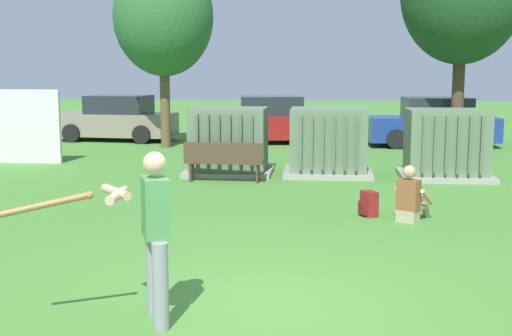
% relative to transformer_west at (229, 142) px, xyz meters
% --- Properties ---
extents(ground_plane, '(96.00, 96.00, 0.00)m').
position_rel_transformer_west_xyz_m(ground_plane, '(1.62, -9.09, -0.79)').
color(ground_plane, '#478433').
extents(transformer_west, '(2.10, 1.70, 1.62)m').
position_rel_transformer_west_xyz_m(transformer_west, '(0.00, 0.00, 0.00)').
color(transformer_west, '#9E9B93').
rests_on(transformer_west, ground).
extents(transformer_mid_west, '(2.10, 1.70, 1.62)m').
position_rel_transformer_west_xyz_m(transformer_mid_west, '(2.40, 0.11, 0.00)').
color(transformer_mid_west, '#9E9B93').
rests_on(transformer_mid_west, ground).
extents(transformer_mid_east, '(2.10, 1.70, 1.62)m').
position_rel_transformer_west_xyz_m(transformer_mid_east, '(5.14, -0.09, 0.00)').
color(transformer_mid_east, '#9E9B93').
rests_on(transformer_mid_east, ground).
extents(park_bench, '(1.81, 0.46, 0.92)m').
position_rel_transformer_west_xyz_m(park_bench, '(0.05, -1.17, -0.25)').
color(park_bench, '#4C3828').
rests_on(park_bench, ground).
extents(batter, '(1.57, 0.88, 1.74)m').
position_rel_transformer_west_xyz_m(batter, '(0.55, -9.55, 0.19)').
color(batter, gray).
rests_on(batter, ground).
extents(seated_spectator, '(0.68, 0.78, 0.96)m').
position_rel_transformer_west_xyz_m(seated_spectator, '(3.75, -4.69, -0.41)').
color(seated_spectator, tan).
rests_on(seated_spectator, ground).
extents(backpack, '(0.35, 0.37, 0.44)m').
position_rel_transformer_west_xyz_m(backpack, '(3.07, -4.40, -0.57)').
color(backpack, maroon).
rests_on(backpack, ground).
extents(tree_left, '(3.20, 3.20, 6.11)m').
position_rel_transformer_west_xyz_m(tree_left, '(-2.85, 5.40, 3.40)').
color(tree_left, brown).
rests_on(tree_left, ground).
extents(parked_car_leftmost, '(4.35, 2.23, 1.62)m').
position_rel_transformer_west_xyz_m(parked_car_leftmost, '(-5.08, 7.27, -0.04)').
color(parked_car_leftmost, gray).
rests_on(parked_car_leftmost, ground).
extents(parked_car_left_of_center, '(4.39, 2.35, 1.62)m').
position_rel_transformer_west_xyz_m(parked_car_left_of_center, '(0.39, 7.00, -0.04)').
color(parked_car_left_of_center, maroon).
rests_on(parked_car_left_of_center, ground).
extents(parked_car_right_of_center, '(4.31, 2.15, 1.62)m').
position_rel_transformer_west_xyz_m(parked_car_right_of_center, '(5.92, 6.58, -0.04)').
color(parked_car_right_of_center, navy).
rests_on(parked_car_right_of_center, ground).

